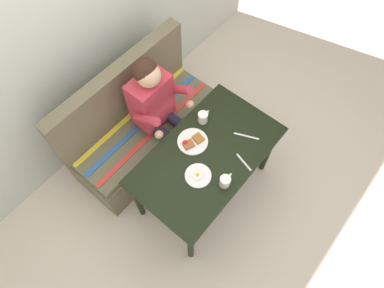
{
  "coord_description": "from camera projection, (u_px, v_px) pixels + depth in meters",
  "views": [
    {
      "loc": [
        -0.95,
        -0.65,
        2.99
      ],
      "look_at": [
        0.0,
        0.15,
        0.72
      ],
      "focal_mm": 31.19,
      "sensor_mm": 36.0,
      "label": 1
    }
  ],
  "objects": [
    {
      "name": "ground_plane",
      "position": [
        204.0,
        189.0,
        3.18
      ],
      "size": [
        8.0,
        8.0,
        0.0
      ],
      "primitive_type": "plane",
      "color": "beige"
    },
    {
      "name": "back_wall",
      "position": [
        75.0,
        19.0,
        2.43
      ],
      "size": [
        4.4,
        0.1,
        2.6
      ],
      "primitive_type": "cube",
      "color": "silver",
      "rests_on": "ground"
    },
    {
      "name": "table",
      "position": [
        207.0,
        159.0,
        2.61
      ],
      "size": [
        1.2,
        0.7,
        0.73
      ],
      "color": "black",
      "rests_on": "ground"
    },
    {
      "name": "couch",
      "position": [
        142.0,
        127.0,
        3.12
      ],
      "size": [
        1.44,
        0.56,
        1.0
      ],
      "color": "#6A5F48",
      "rests_on": "ground"
    },
    {
      "name": "person",
      "position": [
        158.0,
        106.0,
        2.74
      ],
      "size": [
        0.45,
        0.61,
        1.21
      ],
      "color": "#BD3141",
      "rests_on": "ground"
    },
    {
      "name": "plate_breakfast",
      "position": [
        193.0,
        142.0,
        2.58
      ],
      "size": [
        0.24,
        0.24,
        0.05
      ],
      "color": "white",
      "rests_on": "table"
    },
    {
      "name": "plate_eggs",
      "position": [
        198.0,
        176.0,
        2.44
      ],
      "size": [
        0.2,
        0.2,
        0.04
      ],
      "color": "white",
      "rests_on": "table"
    },
    {
      "name": "coffee_mug",
      "position": [
        225.0,
        181.0,
        2.38
      ],
      "size": [
        0.12,
        0.08,
        0.09
      ],
      "color": "white",
      "rests_on": "table"
    },
    {
      "name": "coffee_mug_second",
      "position": [
        203.0,
        117.0,
        2.64
      ],
      "size": [
        0.12,
        0.08,
        0.1
      ],
      "color": "white",
      "rests_on": "table"
    },
    {
      "name": "fork",
      "position": [
        244.0,
        162.0,
        2.5
      ],
      "size": [
        0.06,
        0.17,
        0.0
      ],
      "primitive_type": "cube",
      "rotation": [
        0.0,
        0.0,
        -0.27
      ],
      "color": "silver",
      "rests_on": "table"
    },
    {
      "name": "knife",
      "position": [
        246.0,
        136.0,
        2.61
      ],
      "size": [
        0.09,
        0.19,
        0.0
      ],
      "primitive_type": "cube",
      "rotation": [
        0.0,
        0.0,
        0.42
      ],
      "color": "silver",
      "rests_on": "table"
    }
  ]
}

